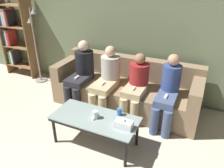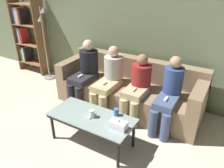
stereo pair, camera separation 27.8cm
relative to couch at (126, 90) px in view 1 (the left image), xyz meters
name	(u,v)px [view 1 (the left image)]	position (x,y,z in m)	size (l,w,h in m)	color
wall_back	(138,27)	(0.00, 0.52, 0.99)	(12.00, 0.06, 2.60)	#707F5B
couch	(126,90)	(0.00, 0.00, 0.00)	(2.51, 0.88, 0.83)	#897051
coffee_table	(95,120)	(0.00, -1.14, 0.09)	(1.16, 0.53, 0.44)	#8C9E99
cup_near_left	(119,112)	(0.27, -0.95, 0.19)	(0.07, 0.07, 0.10)	#3372BF
cup_near_right	(95,115)	(0.02, -1.14, 0.19)	(0.08, 0.08, 0.11)	silver
tissue_box	(124,124)	(0.43, -1.18, 0.19)	(0.22, 0.12, 0.13)	white
game_remote	(95,117)	(0.00, -1.14, 0.14)	(0.04, 0.15, 0.02)	white
bookshelf	(14,36)	(-2.82, 0.29, 0.60)	(0.77, 0.32, 1.79)	brown
standing_lamp	(35,38)	(-2.08, 0.15, 0.66)	(0.31, 0.26, 1.58)	gray
seated_person_left_end	(82,71)	(-0.77, -0.22, 0.30)	(0.33, 0.69, 1.13)	#28282D
seated_person_mid_left	(107,78)	(-0.26, -0.24, 0.28)	(0.32, 0.72, 1.10)	tan
seated_person_mid_right	(136,85)	(0.26, -0.22, 0.26)	(0.32, 0.64, 1.05)	tan
seated_person_right_end	(168,91)	(0.77, -0.24, 0.27)	(0.31, 0.69, 1.11)	#47567A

